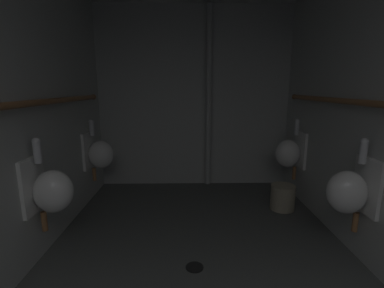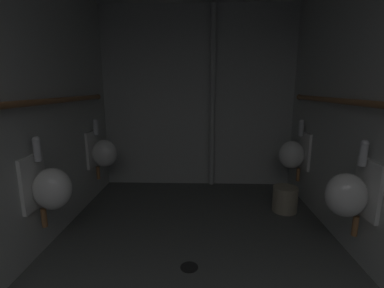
# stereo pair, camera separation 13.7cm
# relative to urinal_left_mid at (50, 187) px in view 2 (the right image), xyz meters

# --- Properties ---
(floor) EXTENTS (2.73, 3.69, 0.08)m
(floor) POSITION_rel_urinal_left_mid_xyz_m (1.16, -0.02, -0.63)
(floor) COLOR #4C4F4C
(floor) RESTS_ON ground
(wall_left) EXTENTS (0.06, 3.69, 2.44)m
(wall_left) POSITION_rel_urinal_left_mid_xyz_m (-0.18, -0.02, 0.62)
(wall_left) COLOR #B3B6B1
(wall_left) RESTS_ON ground
(wall_right) EXTENTS (0.06, 3.69, 2.44)m
(wall_right) POSITION_rel_urinal_left_mid_xyz_m (2.49, -0.02, 0.62)
(wall_right) COLOR #B3B6B1
(wall_right) RESTS_ON ground
(wall_back) EXTENTS (2.73, 0.06, 2.44)m
(wall_back) POSITION_rel_urinal_left_mid_xyz_m (1.16, 1.80, 0.62)
(wall_back) COLOR #B3B6B1
(wall_back) RESTS_ON ground
(urinal_left_mid) EXTENTS (0.32, 0.30, 0.76)m
(urinal_left_mid) POSITION_rel_urinal_left_mid_xyz_m (0.00, 0.00, 0.00)
(urinal_left_mid) COLOR white
(urinal_left_far) EXTENTS (0.32, 0.30, 0.76)m
(urinal_left_far) POSITION_rel_urinal_left_mid_xyz_m (0.00, 1.19, 0.00)
(urinal_left_far) COLOR white
(urinal_right_mid) EXTENTS (0.32, 0.30, 0.76)m
(urinal_right_mid) POSITION_rel_urinal_left_mid_xyz_m (2.31, -0.06, 0.00)
(urinal_right_mid) COLOR white
(urinal_right_far) EXTENTS (0.32, 0.30, 0.76)m
(urinal_right_far) POSITION_rel_urinal_left_mid_xyz_m (2.31, 1.20, 0.00)
(urinal_right_far) COLOR white
(supply_pipe_left) EXTENTS (0.06, 2.93, 0.06)m
(supply_pipe_left) POSITION_rel_urinal_left_mid_xyz_m (-0.09, -0.04, 0.67)
(supply_pipe_left) COLOR #936038
(supply_pipe_right) EXTENTS (0.06, 2.90, 0.06)m
(supply_pipe_right) POSITION_rel_urinal_left_mid_xyz_m (2.40, -0.02, 0.67)
(supply_pipe_right) COLOR #936038
(standpipe_back_wall) EXTENTS (0.07, 0.07, 2.39)m
(standpipe_back_wall) POSITION_rel_urinal_left_mid_xyz_m (1.35, 1.69, 0.62)
(standpipe_back_wall) COLOR #B3B6B1
(standpipe_back_wall) RESTS_ON ground
(floor_drain) EXTENTS (0.14, 0.14, 0.01)m
(floor_drain) POSITION_rel_urinal_left_mid_xyz_m (1.12, -0.14, -0.59)
(floor_drain) COLOR black
(floor_drain) RESTS_ON ground
(waste_bin) EXTENTS (0.27, 0.27, 0.28)m
(waste_bin) POSITION_rel_urinal_left_mid_xyz_m (2.15, 0.89, -0.45)
(waste_bin) COLOR #9E937A
(waste_bin) RESTS_ON ground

